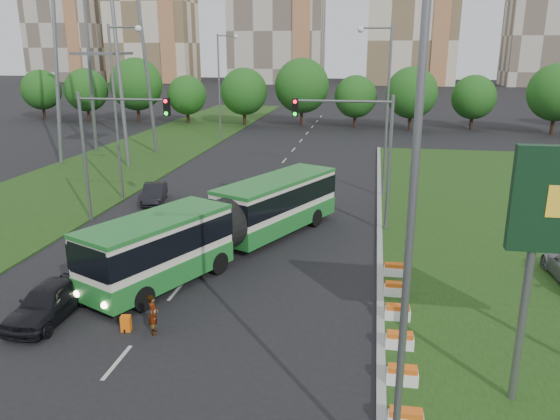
% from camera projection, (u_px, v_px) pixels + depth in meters
% --- Properties ---
extents(ground, '(360.00, 360.00, 0.00)m').
position_uv_depth(ground, '(242.00, 295.00, 24.15)').
color(ground, black).
rests_on(ground, ground).
extents(grass_median, '(14.00, 60.00, 0.15)m').
position_uv_depth(grass_median, '(510.00, 248.00, 29.57)').
color(grass_median, '#1D3E11').
rests_on(grass_median, ground).
extents(median_kerb, '(0.30, 60.00, 0.18)m').
position_uv_depth(median_kerb, '(380.00, 240.00, 30.69)').
color(median_kerb, '#9B9B9B').
rests_on(median_kerb, ground).
extents(left_verge, '(12.00, 110.00, 0.10)m').
position_uv_depth(left_verge, '(117.00, 165.00, 50.67)').
color(left_verge, '#1D3E11').
rests_on(left_verge, ground).
extents(lane_markings, '(0.20, 100.00, 0.01)m').
position_uv_depth(lane_markings, '(264.00, 185.00, 43.52)').
color(lane_markings, '#B5B5AE').
rests_on(lane_markings, ground).
extents(flower_planters, '(1.10, 11.50, 0.60)m').
position_uv_depth(flower_planters, '(399.00, 325.00, 20.57)').
color(flower_planters, white).
rests_on(flower_planters, grass_median).
extents(traffic_mast_median, '(5.76, 0.32, 8.00)m').
position_uv_depth(traffic_mast_median, '(362.00, 141.00, 31.29)').
color(traffic_mast_median, slate).
rests_on(traffic_mast_median, ground).
extents(traffic_mast_left, '(5.76, 0.32, 8.00)m').
position_uv_depth(traffic_mast_left, '(107.00, 137.00, 32.81)').
color(traffic_mast_left, slate).
rests_on(traffic_mast_left, ground).
extents(street_lamps, '(36.00, 60.00, 12.00)m').
position_uv_depth(street_lamps, '(230.00, 127.00, 32.37)').
color(street_lamps, slate).
rests_on(street_lamps, ground).
extents(tree_line, '(120.00, 8.00, 9.00)m').
position_uv_depth(tree_line, '(410.00, 94.00, 73.19)').
color(tree_line, '#1D5516').
rests_on(tree_line, ground).
extents(apartment_tower_west, '(26.00, 15.00, 48.00)m').
position_uv_depth(apartment_tower_west, '(150.00, 3.00, 169.55)').
color(apartment_tower_west, beige).
rests_on(apartment_tower_west, ground).
extents(midrise_west, '(22.00, 14.00, 36.00)m').
position_uv_depth(midrise_west, '(64.00, 24.00, 176.13)').
color(midrise_west, beige).
rests_on(midrise_west, ground).
extents(articulated_bus, '(2.71, 17.38, 2.86)m').
position_uv_depth(articulated_bus, '(224.00, 222.00, 28.60)').
color(articulated_bus, silver).
rests_on(articulated_bus, ground).
extents(car_left_near, '(1.81, 4.43, 1.51)m').
position_uv_depth(car_left_near, '(48.00, 302.00, 21.82)').
color(car_left_near, black).
rests_on(car_left_near, ground).
extents(car_left_far, '(2.42, 4.29, 1.34)m').
position_uv_depth(car_left_far, '(154.00, 193.00, 38.41)').
color(car_left_far, black).
rests_on(car_left_far, ground).
extents(pedestrian, '(0.57, 0.68, 1.60)m').
position_uv_depth(pedestrian, '(153.00, 314.00, 20.69)').
color(pedestrian, gray).
rests_on(pedestrian, ground).
extents(shopping_trolley, '(0.36, 0.39, 0.63)m').
position_uv_depth(shopping_trolley, '(126.00, 324.00, 20.99)').
color(shopping_trolley, orange).
rests_on(shopping_trolley, ground).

